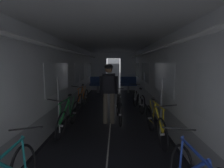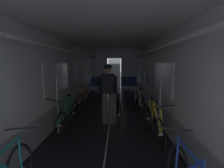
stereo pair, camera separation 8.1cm
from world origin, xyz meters
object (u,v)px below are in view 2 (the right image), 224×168
bicycle_orange (82,98)px  person_cyclist_aisle (108,87)px  bicycle_green (67,116)px  bicycle_black_in_aisle (118,108)px  bicycle_silver (138,100)px  bench_seat_far_left (99,83)px  bicycle_yellow (154,123)px  bench_seat_far_right (129,83)px

bicycle_orange → person_cyclist_aisle: 2.16m
bicycle_green → bicycle_black_in_aisle: (1.33, 0.82, 0.00)m
bicycle_black_in_aisle → bicycle_silver: bearing=57.7°
bench_seat_far_left → bicycle_green: bearing=-91.7°
bicycle_orange → bicycle_green: size_ratio=1.00×
bicycle_orange → bicycle_yellow: bearing=-50.9°
bench_seat_far_left → bench_seat_far_right: same height
bench_seat_far_right → bicycle_orange: bearing=-119.9°
person_cyclist_aisle → bicycle_green: bearing=-151.6°
bench_seat_far_left → bench_seat_far_right: (1.80, 0.00, 0.00)m
bicycle_yellow → person_cyclist_aisle: 1.65m
bench_seat_far_right → bicycle_green: bicycle_green is taller
person_cyclist_aisle → bicycle_black_in_aisle: 0.80m
bicycle_silver → bicycle_black_in_aisle: (-0.74, -1.18, 0.00)m
person_cyclist_aisle → bicycle_black_in_aisle: (0.30, 0.26, -0.69)m
bench_seat_far_left → bicycle_black_in_aisle: (1.16, -5.02, -0.18)m
bicycle_yellow → bicycle_green: bicycle_green is taller
bench_seat_far_right → bicycle_black_in_aisle: size_ratio=0.58×
bicycle_yellow → bicycle_orange: 3.51m
bench_seat_far_right → bicycle_silver: size_ratio=0.58×
bicycle_silver → bicycle_green: (-2.07, -1.99, -0.00)m
bench_seat_far_left → bicycle_black_in_aisle: 5.15m
bench_seat_far_right → bicycle_green: (-1.97, -5.84, -0.19)m
bench_seat_far_left → bicycle_silver: bearing=-63.7°
bench_seat_far_left → bicycle_orange: bearing=-93.9°
bench_seat_far_left → bicycle_green: bicycle_green is taller
bicycle_orange → bicycle_silver: size_ratio=1.00×
bicycle_silver → bicycle_green: bicycle_green is taller
person_cyclist_aisle → bench_seat_far_left: bearing=99.2°
bench_seat_far_right → person_cyclist_aisle: bearing=-100.1°
bicycle_yellow → bench_seat_far_left: bearing=107.4°
bench_seat_far_left → bicycle_orange: (-0.24, -3.56, -0.19)m
bicycle_yellow → bicycle_silver: size_ratio=1.00×
bench_seat_far_right → bicycle_green: size_ratio=0.58×
bench_seat_far_left → bench_seat_far_right: 1.80m
bench_seat_far_left → bicycle_green: size_ratio=0.58×
bicycle_yellow → bicycle_green: bearing=168.1°
bicycle_orange → bicycle_green: bearing=-88.2°
bench_seat_far_right → bicycle_silver: bearing=-88.5°
bicycle_green → person_cyclist_aisle: person_cyclist_aisle is taller
bench_seat_far_right → person_cyclist_aisle: (-0.95, -5.28, 0.50)m
bicycle_green → bench_seat_far_left: bearing=88.3°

